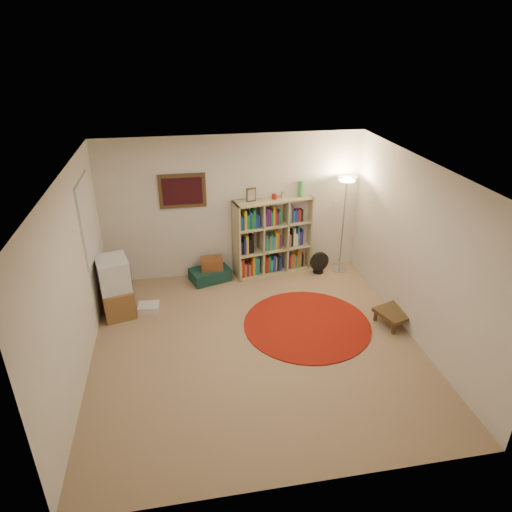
{
  "coord_description": "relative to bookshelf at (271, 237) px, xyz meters",
  "views": [
    {
      "loc": [
        -0.93,
        -5.14,
        3.95
      ],
      "look_at": [
        0.1,
        0.6,
        1.1
      ],
      "focal_mm": 32.0,
      "sensor_mm": 36.0,
      "label": 1
    }
  ],
  "objects": [
    {
      "name": "room",
      "position": [
        -0.71,
        -2.11,
        0.59
      ],
      "size": [
        4.54,
        4.54,
        2.54
      ],
      "color": "#937656",
      "rests_on": "ground"
    },
    {
      "name": "bookshelf",
      "position": [
        0.0,
        0.0,
        0.0
      ],
      "size": [
        1.44,
        0.66,
        1.67
      ],
      "rotation": [
        0.0,
        0.0,
        0.19
      ],
      "color": "tan",
      "rests_on": "ground"
    },
    {
      "name": "floor_lamp",
      "position": [
        1.26,
        -0.19,
        0.8
      ],
      "size": [
        0.39,
        0.39,
        1.78
      ],
      "rotation": [
        0.0,
        0.0,
        0.15
      ],
      "color": "silver",
      "rests_on": "ground"
    },
    {
      "name": "floor_fan",
      "position": [
        0.85,
        -0.23,
        -0.47
      ],
      "size": [
        0.36,
        0.23,
        0.41
      ],
      "rotation": [
        0.0,
        0.0,
        0.25
      ],
      "color": "black",
      "rests_on": "ground"
    },
    {
      "name": "tv_stand",
      "position": [
        -2.64,
        -0.94,
        -0.22
      ],
      "size": [
        0.59,
        0.73,
        0.93
      ],
      "rotation": [
        0.0,
        0.0,
        0.26
      ],
      "color": "brown",
      "rests_on": "ground"
    },
    {
      "name": "dvd_box",
      "position": [
        -2.18,
        -0.98,
        -0.62
      ],
      "size": [
        0.34,
        0.29,
        0.11
      ],
      "rotation": [
        0.0,
        0.0,
        -0.06
      ],
      "color": "silver",
      "rests_on": "ground"
    },
    {
      "name": "suitcase",
      "position": [
        -1.13,
        -0.15,
        -0.57
      ],
      "size": [
        0.77,
        0.62,
        0.22
      ],
      "rotation": [
        0.0,
        0.0,
        0.32
      ],
      "color": "#12312B",
      "rests_on": "ground"
    },
    {
      "name": "wicker_basket",
      "position": [
        -1.09,
        -0.15,
        -0.35
      ],
      "size": [
        0.38,
        0.27,
        0.21
      ],
      "rotation": [
        0.0,
        0.0,
        -0.02
      ],
      "color": "brown",
      "rests_on": "suitcase"
    },
    {
      "name": "paper_towel",
      "position": [
        -0.3,
        0.08,
        -0.56
      ],
      "size": [
        0.13,
        0.13,
        0.23
      ],
      "rotation": [
        0.0,
        0.0,
        0.2
      ],
      "color": "silver",
      "rests_on": "ground"
    },
    {
      "name": "red_rug",
      "position": [
        0.18,
        -1.81,
        -0.66
      ],
      "size": [
        1.91,
        1.91,
        0.02
      ],
      "color": "maroon",
      "rests_on": "ground"
    },
    {
      "name": "side_table",
      "position": [
        1.48,
        -2.0,
        -0.49
      ],
      "size": [
        0.61,
        0.61,
        0.22
      ],
      "rotation": [
        0.0,
        0.0,
        0.33
      ],
      "color": "#3C2A15",
      "rests_on": "ground"
    }
  ]
}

